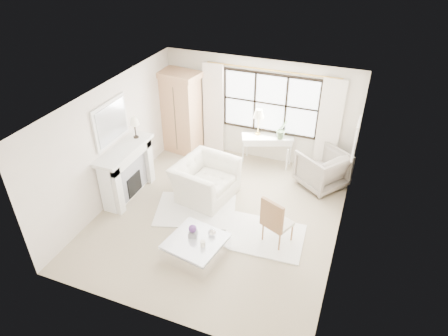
{
  "coord_description": "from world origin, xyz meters",
  "views": [
    {
      "loc": [
        2.56,
        -6.27,
        5.61
      ],
      "look_at": [
        0.05,
        0.2,
        1.15
      ],
      "focal_mm": 32.0,
      "sensor_mm": 36.0,
      "label": 1
    }
  ],
  "objects_px": {
    "console_table": "(267,150)",
    "club_armchair": "(205,180)",
    "coffee_table": "(196,248)",
    "armoire": "(180,112)"
  },
  "relations": [
    {
      "from": "armoire",
      "to": "coffee_table",
      "type": "bearing_deg",
      "value": -51.67
    },
    {
      "from": "club_armchair",
      "to": "coffee_table",
      "type": "xyz_separation_m",
      "value": [
        0.6,
        -1.84,
        -0.26
      ]
    },
    {
      "from": "coffee_table",
      "to": "console_table",
      "type": "bearing_deg",
      "value": 94.99
    },
    {
      "from": "console_table",
      "to": "coffee_table",
      "type": "distance_m",
      "value": 3.77
    },
    {
      "from": "armoire",
      "to": "club_armchair",
      "type": "distance_m",
      "value": 2.4
    },
    {
      "from": "armoire",
      "to": "coffee_table",
      "type": "distance_m",
      "value": 4.26
    },
    {
      "from": "armoire",
      "to": "club_armchair",
      "type": "relative_size",
      "value": 1.65
    },
    {
      "from": "console_table",
      "to": "coffee_table",
      "type": "xyz_separation_m",
      "value": [
        -0.31,
        -3.75,
        -0.22
      ]
    },
    {
      "from": "console_table",
      "to": "club_armchair",
      "type": "relative_size",
      "value": 1.01
    },
    {
      "from": "console_table",
      "to": "club_armchair",
      "type": "bearing_deg",
      "value": -136.91
    }
  ]
}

